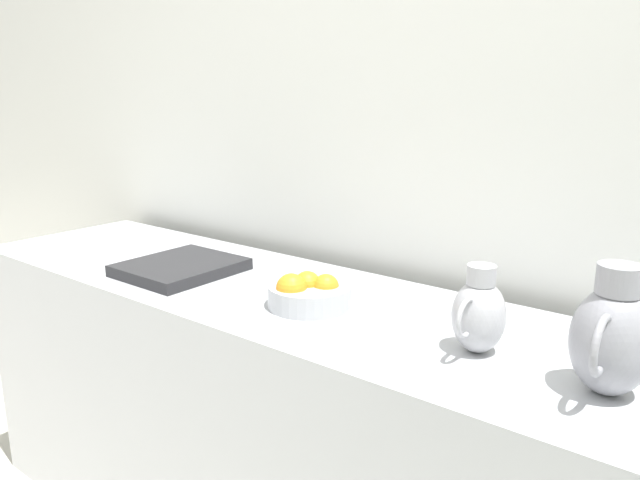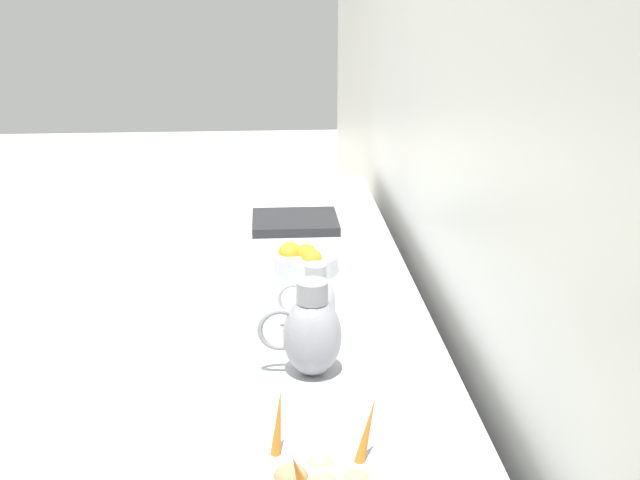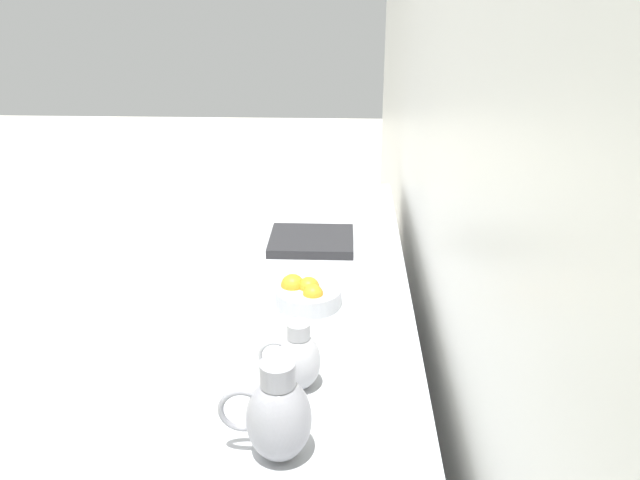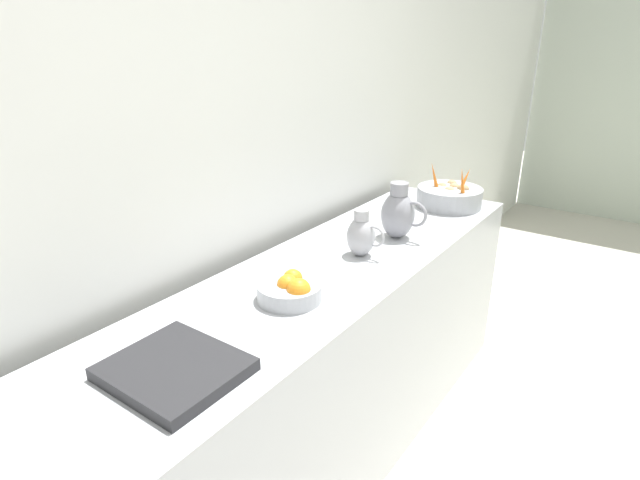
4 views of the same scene
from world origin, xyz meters
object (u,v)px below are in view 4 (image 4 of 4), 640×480
(vegetable_colander, at_px, (450,196))
(orange_bowl, at_px, (291,290))
(metal_pitcher_tall, at_px, (398,213))
(metal_pitcher_short, at_px, (361,235))

(vegetable_colander, height_order, orange_bowl, vegetable_colander)
(orange_bowl, relative_size, metal_pitcher_tall, 0.89)
(metal_pitcher_tall, distance_m, metal_pitcher_short, 0.27)
(metal_pitcher_short, bearing_deg, vegetable_colander, 87.53)
(orange_bowl, xyz_separation_m, metal_pitcher_tall, (0.02, 0.74, 0.08))
(orange_bowl, distance_m, metal_pitcher_tall, 0.75)
(metal_pitcher_tall, height_order, metal_pitcher_short, metal_pitcher_tall)
(metal_pitcher_short, bearing_deg, metal_pitcher_tall, 84.46)
(vegetable_colander, distance_m, metal_pitcher_tall, 0.58)
(metal_pitcher_short, bearing_deg, orange_bowl, -89.33)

